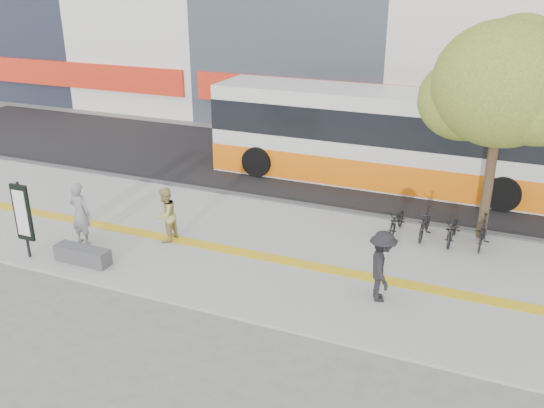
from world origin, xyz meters
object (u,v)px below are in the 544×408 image
at_px(bus, 381,140).
at_px(pedestrian_dark, 382,266).
at_px(street_tree, 502,86).
at_px(pedestrian_tan, 165,215).
at_px(bench, 83,255).
at_px(seated_woman, 80,213).
at_px(signboard, 22,214).

height_order(bus, pedestrian_dark, bus).
bearing_deg(street_tree, pedestrian_tan, -154.85).
xyz_separation_m(bench, pedestrian_tan, (1.34, 2.06, 0.59)).
xyz_separation_m(seated_woman, pedestrian_dark, (8.62, 0.27, -0.04)).
bearing_deg(signboard, bench, 10.81).
bearing_deg(street_tree, bus, 137.09).
relative_size(bench, street_tree, 0.25).
bearing_deg(pedestrian_dark, seated_woman, 71.68).
distance_m(bench, pedestrian_tan, 2.53).
distance_m(street_tree, pedestrian_dark, 6.26).
bearing_deg(bus, bench, -120.97).
bearing_deg(pedestrian_dark, bench, 78.99).
distance_m(street_tree, seated_woman, 12.23).
bearing_deg(bench, pedestrian_tan, 56.89).
xyz_separation_m(signboard, bus, (7.42, 10.01, 0.28)).
bearing_deg(bench, signboard, -169.19).
bearing_deg(seated_woman, bus, -124.59).
relative_size(bench, pedestrian_tan, 0.99).
bearing_deg(signboard, pedestrian_tan, 38.79).
height_order(bus, seated_woman, bus).
bearing_deg(seated_woman, street_tree, -151.91).
bearing_deg(seated_woman, signboard, 60.81).
relative_size(pedestrian_tan, pedestrian_dark, 0.92).
bearing_deg(pedestrian_tan, seated_woman, -61.84).
xyz_separation_m(bench, seated_woman, (-0.80, 0.98, 0.70)).
height_order(signboard, street_tree, street_tree).
distance_m(bench, seated_woman, 1.45).
distance_m(signboard, pedestrian_dark, 9.56).
height_order(seated_woman, pedestrian_dark, seated_woman).
height_order(seated_woman, pedestrian_tan, seated_woman).
bearing_deg(bench, bus, 59.03).
height_order(bus, pedestrian_tan, bus).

